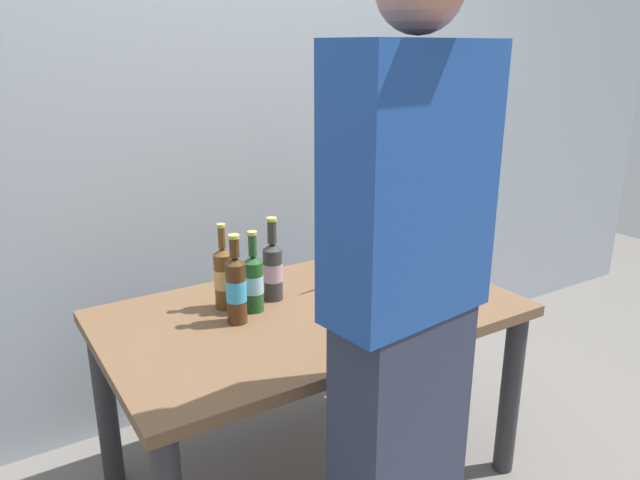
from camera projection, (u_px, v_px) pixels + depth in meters
name	position (u px, v px, depth m)	size (l,w,h in m)	color
ground_plane	(312.00, 474.00, 2.37)	(8.00, 8.00, 0.00)	slate
desk	(311.00, 335.00, 2.18)	(1.45, 0.86, 0.71)	brown
laptop	(379.00, 274.00, 2.34)	(0.38, 0.36, 0.23)	black
beer_bottle_brown	(236.00, 288.00, 2.01)	(0.07, 0.07, 0.31)	#472B14
beer_bottle_dark	(273.00, 269.00, 2.20)	(0.07, 0.07, 0.31)	#333333
beer_bottle_amber	(224.00, 276.00, 2.12)	(0.07, 0.07, 0.31)	brown
beer_bottle_green	(254.00, 281.00, 2.10)	(0.07, 0.07, 0.29)	#1E5123
person_figure	(404.00, 319.00, 1.52)	(0.45, 0.30, 1.85)	#2D3347
back_wall	(219.00, 121.00, 2.58)	(6.00, 0.10, 2.60)	#99A3AD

